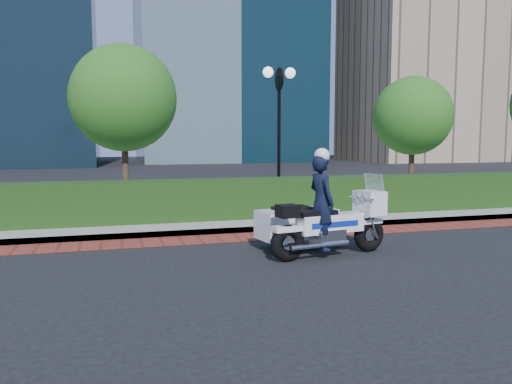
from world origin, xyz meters
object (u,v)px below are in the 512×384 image
object	(u,v)px
lamppost	(279,114)
tree_b	(124,98)
tree_c	(413,116)
police_motorcycle	(315,217)

from	to	relation	value
lamppost	tree_b	xyz separation A→B (m)	(-4.50, 1.30, 0.48)
tree_c	police_motorcycle	size ratio (longest dim) A/B	1.71
lamppost	tree_c	xyz separation A→B (m)	(5.50, 1.30, 0.09)
tree_c	tree_b	bearing A→B (deg)	180.00
lamppost	police_motorcycle	world-z (taller)	lamppost
police_motorcycle	tree_c	bearing A→B (deg)	35.89
lamppost	tree_b	bearing A→B (deg)	163.89
lamppost	tree_c	distance (m)	5.65
lamppost	police_motorcycle	size ratio (longest dim) A/B	1.68
lamppost	tree_b	size ratio (longest dim) A/B	0.86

